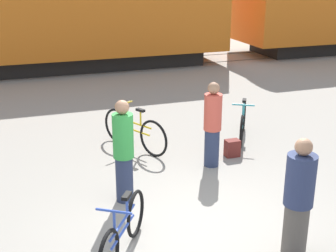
% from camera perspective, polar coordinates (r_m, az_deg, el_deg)
% --- Properties ---
extents(ground_plane, '(80.00, 80.00, 0.00)m').
position_cam_1_polar(ground_plane, '(6.87, 2.90, -12.59)').
color(ground_plane, gray).
extents(rail_near, '(47.83, 0.07, 0.01)m').
position_cam_1_polar(rail_near, '(16.81, -11.01, 6.50)').
color(rail_near, '#4C4238').
rests_on(rail_near, ground_plane).
extents(rail_far, '(47.83, 0.07, 0.01)m').
position_cam_1_polar(rail_far, '(18.20, -11.69, 7.42)').
color(rail_far, '#4C4238').
rests_on(rail_far, ground_plane).
extents(bicycle_yellow, '(0.90, 1.66, 0.93)m').
position_cam_1_polar(bicycle_yellow, '(9.51, -4.12, -0.61)').
color(bicycle_yellow, black).
rests_on(bicycle_yellow, ground_plane).
extents(bicycle_blue, '(0.97, 1.45, 0.83)m').
position_cam_1_polar(bicycle_blue, '(6.18, -5.51, -12.72)').
color(bicycle_blue, black).
rests_on(bicycle_blue, ground_plane).
extents(bicycle_teal, '(0.92, 1.51, 0.87)m').
position_cam_1_polar(bicycle_teal, '(10.19, 9.11, 0.41)').
color(bicycle_teal, black).
rests_on(bicycle_teal, ground_plane).
extents(person_in_green, '(0.33, 0.33, 1.68)m').
position_cam_1_polar(person_in_green, '(7.32, -5.44, -3.12)').
color(person_in_green, '#283351').
rests_on(person_in_green, ground_plane).
extents(person_in_navy, '(0.38, 0.38, 1.61)m').
position_cam_1_polar(person_in_navy, '(6.22, 15.61, -8.52)').
color(person_in_navy, '#514C47').
rests_on(person_in_navy, ground_plane).
extents(person_in_red, '(0.33, 0.33, 1.61)m').
position_cam_1_polar(person_in_red, '(8.62, 5.45, 0.14)').
color(person_in_red, '#283351').
rests_on(person_in_red, ground_plane).
extents(backpack, '(0.28, 0.20, 0.34)m').
position_cam_1_polar(backpack, '(9.31, 7.83, -2.69)').
color(backpack, maroon).
rests_on(backpack, ground_plane).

